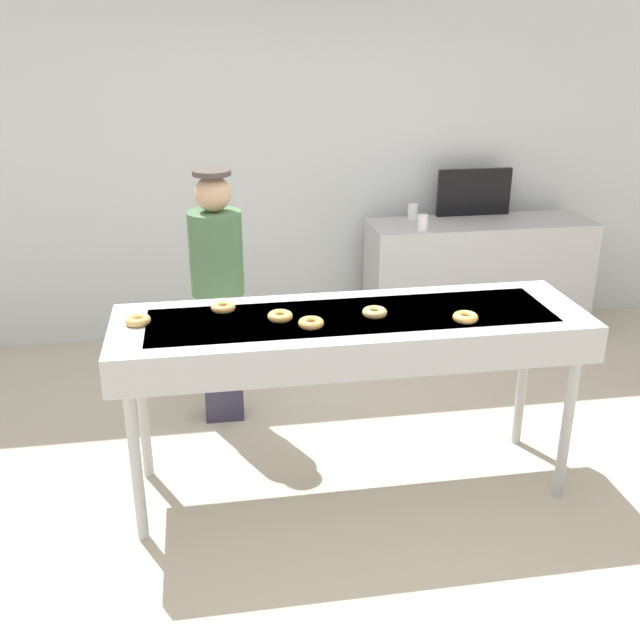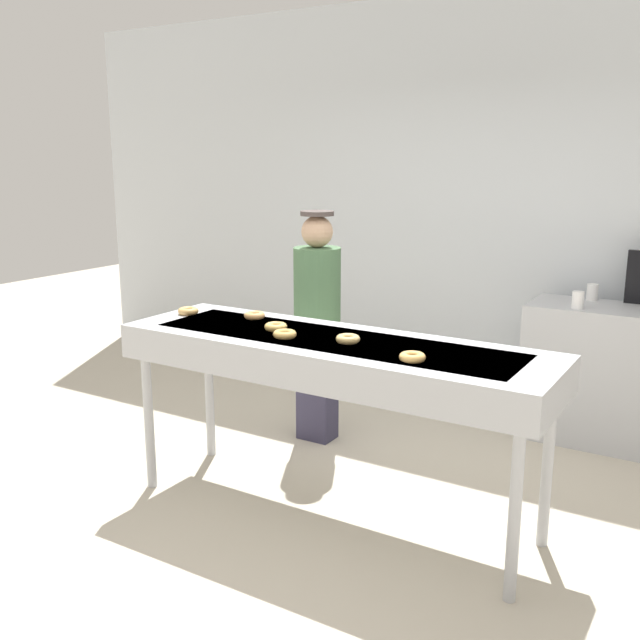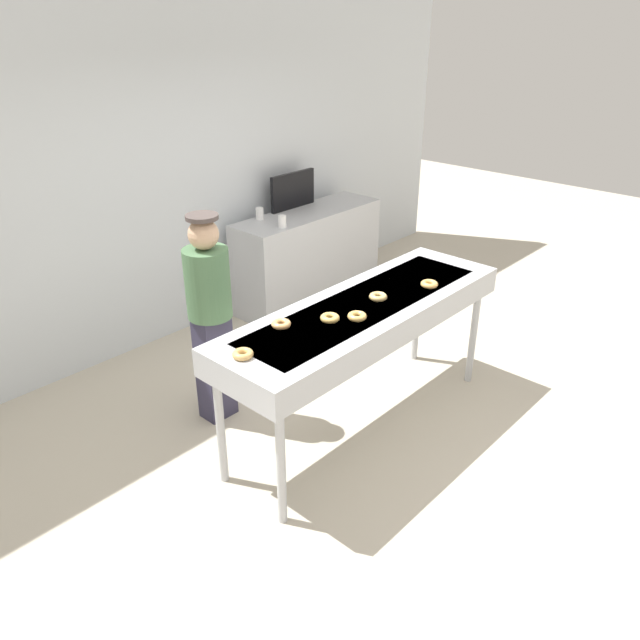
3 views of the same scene
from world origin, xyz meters
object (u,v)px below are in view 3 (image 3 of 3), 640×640
(glazed_donut_1, at_px, (378,297))
(worker_baker, at_px, (210,310))
(glazed_donut_4, at_px, (243,354))
(fryer_conveyor, at_px, (364,316))
(paper_cup_1, at_px, (282,221))
(paper_cup_0, at_px, (260,214))
(glazed_donut_3, at_px, (281,324))
(glazed_donut_0, at_px, (429,284))
(prep_counter, at_px, (308,256))
(menu_display, at_px, (293,190))
(glazed_donut_5, at_px, (330,318))
(glazed_donut_2, at_px, (357,316))

(glazed_donut_1, distance_m, worker_baker, 1.19)
(glazed_donut_1, xyz_separation_m, glazed_donut_4, (-1.16, 0.08, 0.00))
(fryer_conveyor, height_order, worker_baker, worker_baker)
(fryer_conveyor, xyz_separation_m, paper_cup_1, (0.88, 1.71, 0.10))
(paper_cup_0, bearing_deg, glazed_donut_4, -134.46)
(glazed_donut_3, bearing_deg, glazed_donut_0, -15.98)
(glazed_donut_3, bearing_deg, fryer_conveyor, -15.04)
(glazed_donut_4, relative_size, prep_counter, 0.07)
(fryer_conveyor, bearing_deg, paper_cup_1, 62.69)
(fryer_conveyor, xyz_separation_m, glazed_donut_0, (0.53, -0.16, 0.12))
(paper_cup_0, bearing_deg, prep_counter, -19.42)
(glazed_donut_4, height_order, paper_cup_1, paper_cup_1)
(paper_cup_0, distance_m, menu_display, 0.52)
(paper_cup_0, bearing_deg, worker_baker, -143.09)
(glazed_donut_3, bearing_deg, paper_cup_1, 45.49)
(glazed_donut_0, bearing_deg, glazed_donut_5, 169.90)
(glazed_donut_2, xyz_separation_m, paper_cup_1, (1.11, 1.82, -0.01))
(fryer_conveyor, bearing_deg, prep_counter, 53.10)
(glazed_donut_4, xyz_separation_m, menu_display, (2.45, 2.03, 0.11))
(glazed_donut_0, distance_m, glazed_donut_3, 1.21)
(glazed_donut_4, height_order, glazed_donut_5, same)
(glazed_donut_0, height_order, menu_display, menu_display)
(glazed_donut_2, bearing_deg, glazed_donut_4, 168.20)
(glazed_donut_5, height_order, menu_display, menu_display)
(glazed_donut_3, relative_size, paper_cup_0, 1.09)
(glazed_donut_0, height_order, glazed_donut_1, same)
(glazed_donut_4, bearing_deg, worker_baker, 63.83)
(glazed_donut_1, bearing_deg, glazed_donut_4, 175.81)
(paper_cup_0, height_order, menu_display, menu_display)
(worker_baker, bearing_deg, fryer_conveyor, 139.68)
(glazed_donut_2, height_order, worker_baker, worker_baker)
(worker_baker, height_order, paper_cup_0, worker_baker)
(paper_cup_0, bearing_deg, glazed_donut_0, -99.57)
(glazed_donut_3, xyz_separation_m, glazed_donut_5, (0.27, -0.17, 0.00))
(fryer_conveyor, height_order, glazed_donut_0, glazed_donut_0)
(glazed_donut_0, height_order, worker_baker, worker_baker)
(glazed_donut_1, xyz_separation_m, worker_baker, (-0.75, 0.91, -0.14))
(fryer_conveyor, distance_m, paper_cup_1, 1.93)
(fryer_conveyor, distance_m, worker_baker, 1.09)
(glazed_donut_0, height_order, paper_cup_0, paper_cup_0)
(glazed_donut_0, distance_m, worker_baker, 1.58)
(fryer_conveyor, height_order, paper_cup_1, paper_cup_1)
(glazed_donut_1, distance_m, glazed_donut_5, 0.47)
(worker_baker, height_order, prep_counter, worker_baker)
(glazed_donut_5, relative_size, worker_baker, 0.08)
(worker_baker, bearing_deg, glazed_donut_1, 143.29)
(paper_cup_1, bearing_deg, glazed_donut_4, -139.45)
(paper_cup_0, bearing_deg, menu_display, 4.12)
(glazed_donut_5, distance_m, worker_baker, 0.95)
(glazed_donut_1, distance_m, prep_counter, 2.36)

